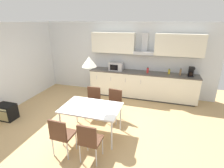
# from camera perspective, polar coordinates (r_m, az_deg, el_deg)

# --- Properties ---
(ground_plane) EXTENTS (8.55, 7.73, 0.02)m
(ground_plane) POSITION_cam_1_polar(r_m,az_deg,el_deg) (4.76, -6.14, -13.90)
(ground_plane) COLOR tan
(wall_back) EXTENTS (6.84, 0.10, 2.60)m
(wall_back) POSITION_cam_1_polar(r_m,az_deg,el_deg) (6.58, 2.31, 8.36)
(wall_back) COLOR silver
(wall_back) RESTS_ON ground_plane
(kitchen_counter) EXTENTS (3.73, 0.63, 0.94)m
(kitchen_counter) POSITION_cam_1_polar(r_m,az_deg,el_deg) (6.31, 9.65, -0.26)
(kitchen_counter) COLOR #333333
(kitchen_counter) RESTS_ON ground_plane
(backsplash_tile) EXTENTS (3.71, 0.02, 0.53)m
(backsplash_tile) POSITION_cam_1_polar(r_m,az_deg,el_deg) (6.37, 10.38, 6.79)
(backsplash_tile) COLOR silver
(backsplash_tile) RESTS_ON kitchen_counter
(upper_wall_cabinets) EXTENTS (3.71, 0.40, 0.69)m
(upper_wall_cabinets) POSITION_cam_1_polar(r_m,az_deg,el_deg) (6.10, 10.61, 12.70)
(upper_wall_cabinets) COLOR silver
(microwave) EXTENTS (0.48, 0.35, 0.28)m
(microwave) POSITION_cam_1_polar(r_m,az_deg,el_deg) (6.30, 1.39, 5.77)
(microwave) COLOR #ADADB2
(microwave) RESTS_ON kitchen_counter
(coffee_maker) EXTENTS (0.18, 0.19, 0.30)m
(coffee_maker) POSITION_cam_1_polar(r_m,az_deg,el_deg) (6.18, 24.43, 3.73)
(coffee_maker) COLOR black
(coffee_maker) RESTS_ON kitchen_counter
(bottle_brown) EXTENTS (0.06, 0.06, 0.25)m
(bottle_brown) POSITION_cam_1_polar(r_m,az_deg,el_deg) (6.14, 21.45, 3.62)
(bottle_brown) COLOR brown
(bottle_brown) RESTS_ON kitchen_counter
(bottle_yellow) EXTENTS (0.07, 0.07, 0.18)m
(bottle_yellow) POSITION_cam_1_polar(r_m,az_deg,el_deg) (6.17, 18.13, 3.83)
(bottle_yellow) COLOR yellow
(bottle_yellow) RESTS_ON kitchen_counter
(bottle_red) EXTENTS (0.07, 0.07, 0.20)m
(bottle_red) POSITION_cam_1_polar(r_m,az_deg,el_deg) (6.12, 11.57, 4.40)
(bottle_red) COLOR red
(bottle_red) RESTS_ON kitchen_counter
(dining_table) EXTENTS (1.35, 0.89, 0.75)m
(dining_table) POSITION_cam_1_polar(r_m,az_deg,el_deg) (4.14, -6.78, -8.03)
(dining_table) COLOR white
(dining_table) RESTS_ON ground_plane
(chair_far_left) EXTENTS (0.42, 0.42, 0.87)m
(chair_far_left) POSITION_cam_1_polar(r_m,az_deg,el_deg) (5.00, -6.23, -4.99)
(chair_far_left) COLOR #4C2D1E
(chair_far_left) RESTS_ON ground_plane
(chair_near_left) EXTENTS (0.41, 0.41, 0.87)m
(chair_near_left) POSITION_cam_1_polar(r_m,az_deg,el_deg) (3.75, -16.28, -15.20)
(chair_near_left) COLOR #4C2D1E
(chair_near_left) RESTS_ON ground_plane
(chair_near_right) EXTENTS (0.40, 0.40, 0.87)m
(chair_near_right) POSITION_cam_1_polar(r_m,az_deg,el_deg) (3.50, -7.44, -17.37)
(chair_near_right) COLOR #4C2D1E
(chair_near_right) RESTS_ON ground_plane
(chair_far_right) EXTENTS (0.44, 0.44, 0.87)m
(chair_far_right) POSITION_cam_1_polar(r_m,az_deg,el_deg) (4.81, 0.63, -5.93)
(chair_far_right) COLOR #4C2D1E
(chair_far_right) RESTS_ON ground_plane
(guitar_amp) EXTENTS (0.52, 0.37, 0.44)m
(guitar_amp) POSITION_cam_1_polar(r_m,az_deg,el_deg) (5.80, -31.25, -7.77)
(guitar_amp) COLOR black
(guitar_amp) RESTS_ON ground_plane
(pendant_lamp) EXTENTS (0.32, 0.32, 0.22)m
(pendant_lamp) POSITION_cam_1_polar(r_m,az_deg,el_deg) (3.74, -7.49, 7.25)
(pendant_lamp) COLOR silver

